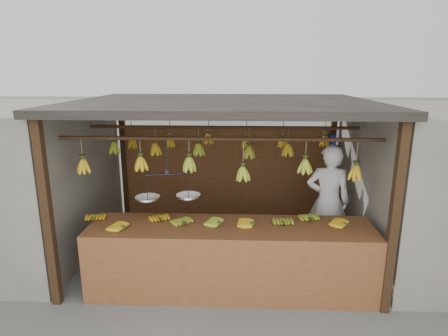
{
  "coord_description": "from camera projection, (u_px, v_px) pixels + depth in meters",
  "views": [
    {
      "loc": [
        0.25,
        -5.52,
        2.78
      ],
      "look_at": [
        0.0,
        0.3,
        1.3
      ],
      "focal_mm": 30.0,
      "sensor_mm": 36.0,
      "label": 1
    }
  ],
  "objects": [
    {
      "name": "ground",
      "position": [
        223.0,
        250.0,
        6.04
      ],
      "size": [
        80.0,
        80.0,
        0.0
      ],
      "primitive_type": "plane",
      "color": "#5B5B57"
    },
    {
      "name": "stall",
      "position": [
        224.0,
        126.0,
        5.87
      ],
      "size": [
        4.3,
        3.3,
        2.4
      ],
      "color": "black",
      "rests_on": "ground"
    },
    {
      "name": "counter",
      "position": [
        230.0,
        244.0,
        4.67
      ],
      "size": [
        3.7,
        0.82,
        0.96
      ],
      "color": "brown",
      "rests_on": "ground"
    },
    {
      "name": "hanging_bananas",
      "position": [
        223.0,
        152.0,
        5.64
      ],
      "size": [
        3.63,
        2.21,
        0.39
      ],
      "color": "gold",
      "rests_on": "ground"
    },
    {
      "name": "balance_scale",
      "position": [
        168.0,
        194.0,
        4.78
      ],
      "size": [
        0.81,
        0.41,
        0.77
      ],
      "color": "black",
      "rests_on": "ground"
    },
    {
      "name": "vendor",
      "position": [
        328.0,
        201.0,
        5.69
      ],
      "size": [
        0.7,
        0.52,
        1.77
      ],
      "primitive_type": "imported",
      "rotation": [
        0.0,
        0.0,
        2.99
      ],
      "color": "white",
      "rests_on": "ground"
    },
    {
      "name": "bag_bundles",
      "position": [
        329.0,
        171.0,
        7.02
      ],
      "size": [
        0.08,
        0.26,
        1.31
      ],
      "color": "#1426BF",
      "rests_on": "ground"
    }
  ]
}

